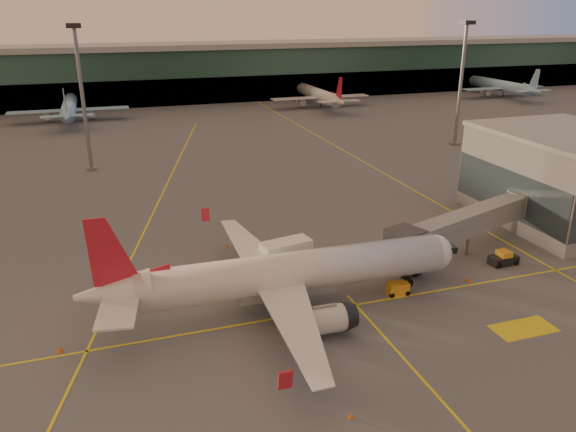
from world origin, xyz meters
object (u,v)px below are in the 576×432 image
object	(u,v)px
main_airplane	(283,275)
catering_truck	(287,257)
gpu_cart	(398,289)
pushback_tug	(504,259)

from	to	relation	value
main_airplane	catering_truck	distance (m)	7.12
main_airplane	gpu_cart	world-z (taller)	main_airplane
catering_truck	gpu_cart	size ratio (longest dim) A/B	2.55
gpu_cart	pushback_tug	distance (m)	15.50
main_airplane	pushback_tug	size ratio (longest dim) A/B	11.66
catering_truck	pushback_tug	bearing A→B (deg)	-21.63
catering_truck	gpu_cart	world-z (taller)	catering_truck
catering_truck	gpu_cart	distance (m)	12.41
main_airplane	pushback_tug	xyz separation A→B (m)	(27.51, 1.65, -3.04)
pushback_tug	catering_truck	bearing A→B (deg)	168.11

